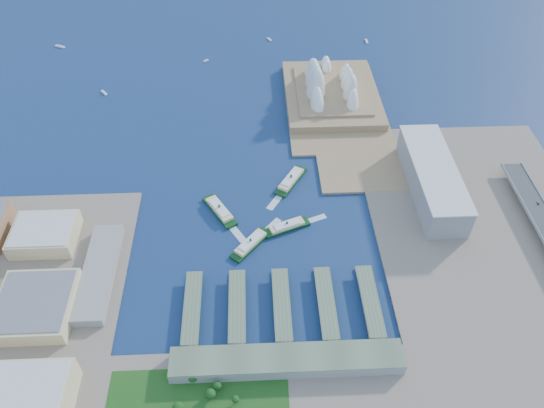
{
  "coord_description": "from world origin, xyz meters",
  "views": [
    {
      "loc": [
        -7.74,
        -364.98,
        422.92
      ],
      "look_at": [
        10.23,
        49.13,
        18.0
      ],
      "focal_mm": 35.0,
      "sensor_mm": 36.0,
      "label": 1
    }
  ],
  "objects_px": {
    "toaster_building": "(432,179)",
    "ferry_d": "(287,225)",
    "ferry_a": "(219,209)",
    "car_c": "(538,203)",
    "opera_house": "(333,79)",
    "ferry_b": "(291,179)",
    "ferry_c": "(251,242)"
  },
  "relations": [
    {
      "from": "ferry_d",
      "to": "car_c",
      "type": "bearing_deg",
      "value": -109.15
    },
    {
      "from": "ferry_c",
      "to": "ferry_d",
      "type": "height_order",
      "value": "ferry_c"
    },
    {
      "from": "toaster_building",
      "to": "ferry_d",
      "type": "bearing_deg",
      "value": -163.21
    },
    {
      "from": "opera_house",
      "to": "ferry_b",
      "type": "distance_m",
      "value": 191.35
    },
    {
      "from": "opera_house",
      "to": "ferry_d",
      "type": "distance_m",
      "value": 264.75
    },
    {
      "from": "ferry_d",
      "to": "car_c",
      "type": "xyz_separation_m",
      "value": [
        278.41,
        11.39,
        10.6
      ]
    },
    {
      "from": "ferry_b",
      "to": "car_c",
      "type": "xyz_separation_m",
      "value": [
        268.81,
        -63.55,
        10.07
      ]
    },
    {
      "from": "ferry_b",
      "to": "ferry_c",
      "type": "xyz_separation_m",
      "value": [
        -49.42,
        -98.25,
        -0.35
      ]
    },
    {
      "from": "ferry_c",
      "to": "car_c",
      "type": "height_order",
      "value": "car_c"
    },
    {
      "from": "ferry_b",
      "to": "ferry_a",
      "type": "bearing_deg",
      "value": -118.79
    },
    {
      "from": "toaster_building",
      "to": "car_c",
      "type": "height_order",
      "value": "toaster_building"
    },
    {
      "from": "ferry_b",
      "to": "opera_house",
      "type": "bearing_deg",
      "value": 100.24
    },
    {
      "from": "ferry_a",
      "to": "ferry_c",
      "type": "height_order",
      "value": "ferry_a"
    },
    {
      "from": "toaster_building",
      "to": "ferry_b",
      "type": "distance_m",
      "value": 162.28
    },
    {
      "from": "opera_house",
      "to": "toaster_building",
      "type": "height_order",
      "value": "opera_house"
    },
    {
      "from": "toaster_building",
      "to": "ferry_d",
      "type": "xyz_separation_m",
      "value": [
        -169.41,
        -51.1,
        -15.62
      ]
    },
    {
      "from": "ferry_d",
      "to": "toaster_building",
      "type": "bearing_deg",
      "value": -94.71
    },
    {
      "from": "ferry_b",
      "to": "ferry_c",
      "type": "height_order",
      "value": "ferry_b"
    },
    {
      "from": "opera_house",
      "to": "ferry_b",
      "type": "relative_size",
      "value": 3.15
    },
    {
      "from": "opera_house",
      "to": "ferry_d",
      "type": "bearing_deg",
      "value": -107.55
    },
    {
      "from": "car_c",
      "to": "ferry_a",
      "type": "bearing_deg",
      "value": -2.7
    },
    {
      "from": "ferry_b",
      "to": "car_c",
      "type": "relative_size",
      "value": 13.26
    },
    {
      "from": "ferry_d",
      "to": "car_c",
      "type": "height_order",
      "value": "car_c"
    },
    {
      "from": "toaster_building",
      "to": "car_c",
      "type": "xyz_separation_m",
      "value": [
        109.0,
        -39.71,
        -5.02
      ]
    },
    {
      "from": "toaster_building",
      "to": "ferry_a",
      "type": "height_order",
      "value": "toaster_building"
    },
    {
      "from": "ferry_b",
      "to": "ferry_d",
      "type": "relative_size",
      "value": 1.11
    },
    {
      "from": "opera_house",
      "to": "toaster_building",
      "type": "bearing_deg",
      "value": -65.77
    },
    {
      "from": "opera_house",
      "to": "ferry_a",
      "type": "height_order",
      "value": "opera_house"
    },
    {
      "from": "ferry_b",
      "to": "ferry_c",
      "type": "relative_size",
      "value": 1.07
    },
    {
      "from": "opera_house",
      "to": "ferry_c",
      "type": "bearing_deg",
      "value": -113.48
    },
    {
      "from": "ferry_a",
      "to": "toaster_building",
      "type": "bearing_deg",
      "value": -25.27
    },
    {
      "from": "ferry_a",
      "to": "ferry_d",
      "type": "relative_size",
      "value": 1.1
    }
  ]
}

